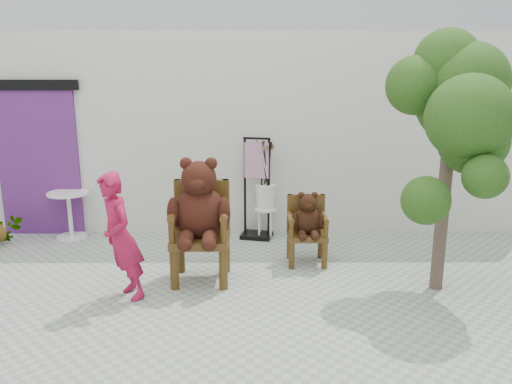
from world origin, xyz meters
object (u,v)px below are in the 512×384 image
at_px(chair_big, 200,213).
at_px(stool_bucket, 266,196).
at_px(tree, 459,106).
at_px(cafe_table, 69,209).
at_px(person, 121,237).
at_px(chair_small, 307,222).
at_px(display_stand, 257,200).

height_order(chair_big, stool_bucket, chair_big).
xyz_separation_m(chair_big, tree, (2.85, -0.13, 1.24)).
relative_size(cafe_table, stool_bucket, 0.49).
bearing_deg(cafe_table, stool_bucket, -0.00).
bearing_deg(chair_big, person, -147.45).
xyz_separation_m(cafe_table, stool_bucket, (2.92, -0.00, 0.20)).
relative_size(chair_small, person, 0.67).
xyz_separation_m(chair_big, stool_bucket, (0.80, 1.56, -0.20)).
height_order(cafe_table, stool_bucket, stool_bucket).
xyz_separation_m(person, tree, (3.65, 0.38, 1.37)).
height_order(person, stool_bucket, stool_bucket).
distance_m(person, cafe_table, 2.47).
bearing_deg(stool_bucket, person, -127.71).
height_order(display_stand, stool_bucket, display_stand).
bearing_deg(person, chair_small, 79.82).
relative_size(display_stand, stool_bucket, 1.04).
bearing_deg(tree, cafe_table, 161.15).
distance_m(chair_small, stool_bucket, 1.15).
xyz_separation_m(stool_bucket, tree, (2.05, -1.70, 1.44)).
relative_size(chair_big, display_stand, 0.98).
bearing_deg(cafe_table, chair_small, -16.59).
bearing_deg(tree, person, -174.11).
relative_size(person, cafe_table, 2.03).
bearing_deg(cafe_table, person, -57.59).
bearing_deg(cafe_table, display_stand, -0.07).
height_order(chair_small, tree, tree).
bearing_deg(chair_big, cafe_table, 143.53).
relative_size(chair_big, tree, 0.51).
bearing_deg(tree, display_stand, 142.15).
distance_m(chair_small, tree, 2.27).
bearing_deg(display_stand, chair_small, -44.47).
bearing_deg(display_stand, tree, -24.54).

